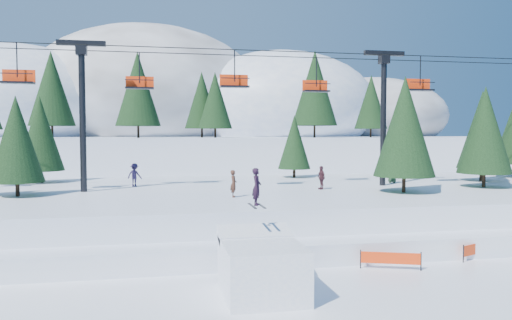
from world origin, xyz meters
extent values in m
plane|color=white|center=(0.00, 0.00, 0.00)|extent=(160.00, 160.00, 0.00)
cube|color=white|center=(0.00, 18.00, 1.25)|extent=(70.00, 22.00, 2.50)
cube|color=white|center=(0.00, 8.00, 0.55)|extent=(70.00, 6.00, 1.10)
cube|color=white|center=(0.00, 68.00, 3.00)|extent=(110.00, 60.00, 6.00)
ellipsoid|color=white|center=(-28.00, 72.00, 11.45)|extent=(36.00, 32.40, 19.80)
ellipsoid|color=#605B59|center=(-6.00, 78.00, 13.26)|extent=(44.00, 39.60, 26.40)
ellipsoid|color=white|center=(18.00, 70.00, 11.42)|extent=(34.00, 30.60, 19.72)
ellipsoid|color=#605B59|center=(38.00, 76.00, 10.12)|extent=(30.00, 27.00, 15.00)
cylinder|color=black|center=(-6.17, 40.81, 6.69)|extent=(0.26, 0.26, 1.37)
cone|color=#1E3F1C|center=(-6.17, 40.81, 11.60)|extent=(5.10, 5.10, 8.44)
cylinder|color=black|center=(2.85, 42.64, 6.56)|extent=(0.26, 0.26, 1.11)
cone|color=#1E3F1C|center=(2.85, 42.64, 10.54)|extent=(4.14, 4.14, 6.85)
cylinder|color=black|center=(14.90, 41.01, 6.75)|extent=(0.26, 0.26, 1.49)
cone|color=#1E3F1C|center=(14.90, 41.01, 12.07)|extent=(5.53, 5.53, 9.15)
cylinder|color=black|center=(-15.76, 42.43, 6.69)|extent=(0.26, 0.26, 1.38)
cone|color=#1E3F1C|center=(-15.76, 42.43, 11.63)|extent=(5.13, 5.13, 8.49)
cylinder|color=black|center=(23.36, 43.46, 6.57)|extent=(0.26, 0.26, 1.14)
cone|color=#1E3F1C|center=(23.36, 43.46, 10.63)|extent=(4.23, 4.23, 6.99)
cylinder|color=black|center=(1.45, 44.99, 6.58)|extent=(0.26, 0.26, 1.15)
cone|color=#1E3F1C|center=(1.45, 44.99, 10.70)|extent=(4.28, 4.28, 7.09)
cube|color=white|center=(0.05, 1.51, 1.05)|extent=(3.11, 3.84, 2.10)
cube|color=white|center=(0.05, 3.15, 2.15)|extent=(3.11, 1.34, 0.75)
imported|color=black|center=(0.15, 3.11, 4.21)|extent=(0.55, 0.68, 1.60)
cube|color=black|center=(-0.05, 3.11, 3.39)|extent=(0.11, 1.65, 0.03)
cube|color=black|center=(0.35, 3.11, 3.39)|extent=(0.11, 1.65, 0.03)
cylinder|color=black|center=(-9.00, 18.00, 7.50)|extent=(0.44, 0.44, 10.00)
cube|color=black|center=(-9.00, 18.00, 12.60)|extent=(3.20, 0.35, 0.35)
cube|color=black|center=(-9.00, 18.00, 12.15)|extent=(0.70, 0.70, 0.70)
cylinder|color=black|center=(13.00, 18.00, 7.50)|extent=(0.44, 0.44, 10.00)
cube|color=black|center=(13.00, 18.00, 12.60)|extent=(3.20, 0.35, 0.35)
cube|color=black|center=(13.00, 18.00, 12.15)|extent=(0.70, 0.70, 0.70)
cylinder|color=black|center=(2.00, 16.80, 12.30)|extent=(46.00, 0.06, 0.06)
cylinder|color=black|center=(2.00, 19.20, 12.30)|extent=(46.00, 0.06, 0.06)
cylinder|color=black|center=(-12.78, 16.80, 11.20)|extent=(0.08, 0.08, 2.20)
cube|color=black|center=(-12.78, 16.80, 9.75)|extent=(2.00, 0.75, 0.12)
cube|color=#F2380D|center=(-12.78, 17.18, 10.20)|extent=(2.00, 0.10, 0.85)
cylinder|color=black|center=(-12.78, 16.45, 10.30)|extent=(2.00, 0.06, 0.06)
cylinder|color=black|center=(-5.22, 19.20, 11.20)|extent=(0.08, 0.08, 2.20)
cube|color=black|center=(-5.22, 19.20, 9.75)|extent=(2.00, 0.75, 0.12)
cube|color=#F2380D|center=(-5.22, 19.58, 10.20)|extent=(2.00, 0.10, 0.85)
cylinder|color=black|center=(-5.22, 18.85, 10.30)|extent=(2.00, 0.06, 0.06)
cylinder|color=black|center=(1.30, 16.80, 11.20)|extent=(0.08, 0.08, 2.20)
cube|color=black|center=(1.30, 16.80, 9.75)|extent=(2.00, 0.75, 0.12)
cube|color=#F2380D|center=(1.30, 17.18, 10.20)|extent=(2.00, 0.10, 0.85)
cylinder|color=black|center=(1.30, 16.45, 10.30)|extent=(2.00, 0.06, 0.06)
cylinder|color=black|center=(8.02, 19.20, 11.20)|extent=(0.08, 0.08, 2.20)
cube|color=black|center=(8.02, 19.20, 9.75)|extent=(2.00, 0.75, 0.12)
cube|color=#F2380D|center=(8.02, 19.58, 10.20)|extent=(2.00, 0.10, 0.85)
cylinder|color=black|center=(8.02, 18.85, 10.30)|extent=(2.00, 0.06, 0.06)
cylinder|color=black|center=(15.36, 16.80, 11.20)|extent=(0.08, 0.08, 2.20)
cube|color=black|center=(15.36, 16.80, 9.75)|extent=(2.00, 0.75, 0.12)
cube|color=#F2380D|center=(15.36, 17.18, 10.20)|extent=(2.00, 0.10, 0.85)
cylinder|color=black|center=(15.36, 16.45, 10.30)|extent=(2.00, 0.06, 0.06)
cylinder|color=black|center=(19.78, 15.26, 3.02)|extent=(0.26, 0.26, 1.05)
cone|color=#1E3F1C|center=(19.78, 15.26, 6.77)|extent=(3.89, 3.89, 6.44)
cylinder|color=black|center=(22.77, 19.78, 3.03)|extent=(0.26, 0.26, 1.07)
cone|color=#1E3F1C|center=(22.77, 19.78, 6.84)|extent=(3.96, 3.96, 6.54)
cylinder|color=black|center=(17.48, 24.22, 2.96)|extent=(0.26, 0.26, 0.91)
cone|color=#1E3F1C|center=(17.48, 24.22, 6.22)|extent=(3.39, 3.39, 5.61)
cylinder|color=black|center=(-13.33, 25.31, 2.99)|extent=(0.26, 0.26, 0.98)
cone|color=#1E3F1C|center=(-13.33, 25.31, 6.51)|extent=(3.65, 3.65, 6.04)
cylinder|color=black|center=(8.19, 26.10, 2.90)|extent=(0.26, 0.26, 0.80)
cone|color=#1E3F1C|center=(8.19, 26.10, 5.74)|extent=(2.95, 2.95, 4.89)
cylinder|color=black|center=(-12.77, 16.20, 2.95)|extent=(0.26, 0.26, 0.90)
cone|color=#1E3F1C|center=(-12.77, 16.20, 6.16)|extent=(3.34, 3.34, 5.52)
cylinder|color=black|center=(12.36, 13.39, 3.05)|extent=(0.26, 0.26, 1.10)
cone|color=#1E3F1C|center=(12.36, 13.39, 6.98)|extent=(4.09, 4.09, 6.76)
imported|color=#1B331E|center=(14.57, 19.54, 3.37)|extent=(0.98, 0.79, 1.73)
imported|color=#44271C|center=(0.65, 13.11, 3.35)|extent=(0.46, 0.66, 1.70)
imported|color=#412027|center=(7.48, 16.30, 3.34)|extent=(0.56, 1.03, 1.68)
imported|color=#2C2043|center=(-5.74, 20.90, 3.37)|extent=(1.29, 1.05, 1.74)
cylinder|color=black|center=(5.54, 4.58, 0.45)|extent=(0.06, 0.06, 0.90)
cylinder|color=black|center=(8.17, 3.61, 0.45)|extent=(0.06, 0.06, 0.90)
cube|color=#F2380D|center=(6.86, 4.10, 0.55)|extent=(2.64, 1.00, 0.55)
cylinder|color=black|center=(11.05, 4.59, 0.45)|extent=(0.06, 0.06, 0.90)
cylinder|color=black|center=(13.61, 5.73, 0.45)|extent=(0.06, 0.06, 0.90)
cube|color=#F2380D|center=(12.33, 5.16, 0.55)|extent=(2.57, 1.18, 0.55)
camera|label=1|loc=(-3.97, -17.69, 6.47)|focal=35.00mm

